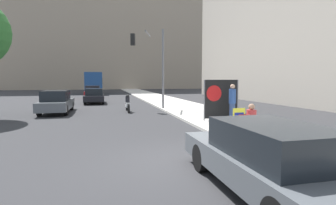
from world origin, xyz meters
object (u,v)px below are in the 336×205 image
at_px(protest_banner, 221,99).
at_px(motorcycle_on_road, 128,104).
at_px(jogger_on_sidewalk, 232,102).
at_px(city_bus_on_road, 94,82).
at_px(parked_car_curbside, 268,159).
at_px(seated_protester, 252,120).
at_px(car_on_road_midblock, 94,96).
at_px(car_on_road_distant, 93,92).
at_px(pedestrian_behind, 219,99).
at_px(traffic_light_pole, 152,56).
at_px(car_on_road_nearest, 56,102).

bearing_deg(protest_banner, motorcycle_on_road, 125.83).
distance_m(jogger_on_sidewalk, city_bus_on_road, 33.90).
relative_size(jogger_on_sidewalk, parked_car_curbside, 0.40).
xyz_separation_m(seated_protester, motorcycle_on_road, (-3.48, 9.93, -0.25)).
xyz_separation_m(parked_car_curbside, car_on_road_midblock, (-3.83, 21.34, 0.02)).
height_order(jogger_on_sidewalk, car_on_road_distant, jogger_on_sidewalk).
distance_m(jogger_on_sidewalk, motorcycle_on_road, 7.89).
height_order(pedestrian_behind, protest_banner, protest_banner).
distance_m(car_on_road_midblock, car_on_road_distant, 7.37).
xyz_separation_m(traffic_light_pole, car_on_road_distant, (-4.74, 13.89, -3.17)).
bearing_deg(pedestrian_behind, seated_protester, -94.28).
distance_m(protest_banner, parked_car_curbside, 8.56).
height_order(jogger_on_sidewalk, car_on_road_nearest, jogger_on_sidewalk).
xyz_separation_m(car_on_road_midblock, city_bus_on_road, (-0.59, 19.16, 1.24)).
distance_m(seated_protester, parked_car_curbside, 4.48).
distance_m(car_on_road_distant, motorcycle_on_road, 15.07).
relative_size(pedestrian_behind, car_on_road_midblock, 0.43).
height_order(seated_protester, city_bus_on_road, city_bus_on_road).
bearing_deg(pedestrian_behind, parked_car_curbside, -99.76).
bearing_deg(seated_protester, protest_banner, 74.78).
bearing_deg(motorcycle_on_road, city_bus_on_road, 96.52).
distance_m(car_on_road_distant, city_bus_on_road, 11.86).
bearing_deg(car_on_road_midblock, seated_protester, -71.18).
bearing_deg(city_bus_on_road, protest_banner, -77.40).
bearing_deg(city_bus_on_road, car_on_road_nearest, -93.47).
relative_size(seated_protester, jogger_on_sidewalk, 0.65).
relative_size(seated_protester, motorcycle_on_road, 0.55).
bearing_deg(city_bus_on_road, pedestrian_behind, -75.04).
bearing_deg(car_on_road_midblock, pedestrian_behind, -56.14).
height_order(traffic_light_pole, car_on_road_midblock, traffic_light_pole).
distance_m(parked_car_curbside, car_on_road_midblock, 21.68).
bearing_deg(seated_protester, car_on_road_nearest, 123.07).
xyz_separation_m(traffic_light_pole, city_bus_on_road, (-4.91, 25.70, -2.00)).
height_order(pedestrian_behind, traffic_light_pole, traffic_light_pole).
bearing_deg(pedestrian_behind, car_on_road_nearest, 167.04).
relative_size(car_on_road_nearest, car_on_road_midblock, 1.14).
bearing_deg(car_on_road_nearest, parked_car_curbside, -67.18).
xyz_separation_m(seated_protester, protest_banner, (0.73, 4.10, 0.44)).
height_order(protest_banner, city_bus_on_road, city_bus_on_road).
distance_m(car_on_road_nearest, motorcycle_on_road, 4.65).
relative_size(parked_car_curbside, car_on_road_midblock, 1.10).
bearing_deg(jogger_on_sidewalk, pedestrian_behind, -84.27).
bearing_deg(protest_banner, city_bus_on_road, 102.60).
relative_size(jogger_on_sidewalk, traffic_light_pole, 0.32).
height_order(pedestrian_behind, car_on_road_nearest, pedestrian_behind).
relative_size(jogger_on_sidewalk, car_on_road_nearest, 0.38).
xyz_separation_m(car_on_road_nearest, city_bus_on_road, (1.59, 26.21, 1.20)).
bearing_deg(pedestrian_behind, city_bus_on_road, 115.21).
relative_size(parked_car_curbside, car_on_road_distant, 1.11).
bearing_deg(seated_protester, motorcycle_on_road, 104.23).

